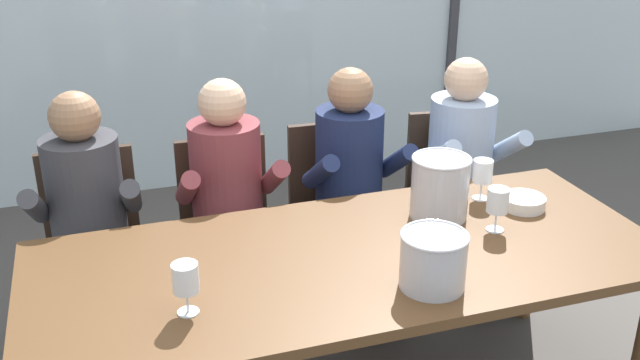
{
  "coord_description": "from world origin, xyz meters",
  "views": [
    {
      "loc": [
        -0.82,
        -2.15,
        2.01
      ],
      "look_at": [
        0.0,
        0.35,
        0.87
      ],
      "focal_mm": 40.66,
      "sensor_mm": 36.0,
      "label": 1
    }
  ],
  "objects_px": {
    "tasting_bowl": "(523,202)",
    "chair_near_curtain": "(94,233)",
    "person_pale_blue_shirt": "(467,164)",
    "wine_glass_by_left_taster": "(498,201)",
    "chair_right_of_center": "(451,184)",
    "ice_bucket_primary": "(440,186)",
    "person_navy_polo": "(355,179)",
    "chair_center": "(335,199)",
    "person_charcoal_jacket": "(87,214)",
    "person_maroon_top": "(230,195)",
    "wine_glass_center_pour": "(185,279)",
    "chair_left_of_center": "(227,218)",
    "ice_bucket_secondary": "(433,259)",
    "dining_table": "(350,271)",
    "wine_glass_near_bucket": "(483,173)"
  },
  "relations": [
    {
      "from": "tasting_bowl",
      "to": "chair_near_curtain",
      "type": "bearing_deg",
      "value": 155.74
    },
    {
      "from": "person_pale_blue_shirt",
      "to": "wine_glass_by_left_taster",
      "type": "xyz_separation_m",
      "value": [
        -0.29,
        -0.75,
        0.17
      ]
    },
    {
      "from": "chair_right_of_center",
      "to": "ice_bucket_primary",
      "type": "height_order",
      "value": "ice_bucket_primary"
    },
    {
      "from": "chair_near_curtain",
      "to": "chair_right_of_center",
      "type": "distance_m",
      "value": 1.78
    },
    {
      "from": "person_navy_polo",
      "to": "chair_center",
      "type": "bearing_deg",
      "value": 100.53
    },
    {
      "from": "chair_right_of_center",
      "to": "person_charcoal_jacket",
      "type": "xyz_separation_m",
      "value": [
        -1.79,
        -0.14,
        0.17
      ]
    },
    {
      "from": "chair_right_of_center",
      "to": "person_navy_polo",
      "type": "height_order",
      "value": "person_navy_polo"
    },
    {
      "from": "person_maroon_top",
      "to": "ice_bucket_primary",
      "type": "xyz_separation_m",
      "value": [
        0.73,
        -0.57,
        0.18
      ]
    },
    {
      "from": "tasting_bowl",
      "to": "wine_glass_center_pour",
      "type": "xyz_separation_m",
      "value": [
        -1.42,
        -0.33,
        0.1
      ]
    },
    {
      "from": "chair_near_curtain",
      "to": "wine_glass_center_pour",
      "type": "xyz_separation_m",
      "value": [
        0.27,
        -1.1,
        0.34
      ]
    },
    {
      "from": "chair_left_of_center",
      "to": "chair_right_of_center",
      "type": "distance_m",
      "value": 1.18
    },
    {
      "from": "ice_bucket_secondary",
      "to": "wine_glass_by_left_taster",
      "type": "xyz_separation_m",
      "value": [
        0.41,
        0.29,
        0.02
      ]
    },
    {
      "from": "dining_table",
      "to": "chair_right_of_center",
      "type": "height_order",
      "value": "chair_right_of_center"
    },
    {
      "from": "person_maroon_top",
      "to": "tasting_bowl",
      "type": "distance_m",
      "value": 1.26
    },
    {
      "from": "person_pale_blue_shirt",
      "to": "wine_glass_near_bucket",
      "type": "xyz_separation_m",
      "value": [
        -0.2,
        -0.47,
        0.17
      ]
    },
    {
      "from": "chair_near_curtain",
      "to": "chair_right_of_center",
      "type": "height_order",
      "value": "same"
    },
    {
      "from": "wine_glass_near_bucket",
      "to": "dining_table",
      "type": "bearing_deg",
      "value": -157.88
    },
    {
      "from": "chair_left_of_center",
      "to": "ice_bucket_secondary",
      "type": "bearing_deg",
      "value": -65.63
    },
    {
      "from": "chair_right_of_center",
      "to": "wine_glass_near_bucket",
      "type": "xyz_separation_m",
      "value": [
        -0.2,
        -0.62,
        0.34
      ]
    },
    {
      "from": "person_charcoal_jacket",
      "to": "wine_glass_near_bucket",
      "type": "distance_m",
      "value": 1.67
    },
    {
      "from": "dining_table",
      "to": "ice_bucket_secondary",
      "type": "bearing_deg",
      "value": -56.78
    },
    {
      "from": "chair_right_of_center",
      "to": "person_pale_blue_shirt",
      "type": "height_order",
      "value": "person_pale_blue_shirt"
    },
    {
      "from": "chair_center",
      "to": "person_pale_blue_shirt",
      "type": "relative_size",
      "value": 0.73
    },
    {
      "from": "person_navy_polo",
      "to": "chair_near_curtain",
      "type": "bearing_deg",
      "value": 170.44
    },
    {
      "from": "chair_near_curtain",
      "to": "chair_center",
      "type": "relative_size",
      "value": 1.0
    },
    {
      "from": "chair_near_curtain",
      "to": "ice_bucket_primary",
      "type": "distance_m",
      "value": 1.56
    },
    {
      "from": "chair_near_curtain",
      "to": "chair_center",
      "type": "xyz_separation_m",
      "value": [
        1.15,
        0.01,
        0.0
      ]
    },
    {
      "from": "ice_bucket_secondary",
      "to": "ice_bucket_primary",
      "type": "bearing_deg",
      "value": 61.03
    },
    {
      "from": "ice_bucket_secondary",
      "to": "chair_right_of_center",
      "type": "bearing_deg",
      "value": 59.04
    },
    {
      "from": "person_charcoal_jacket",
      "to": "tasting_bowl",
      "type": "height_order",
      "value": "person_charcoal_jacket"
    },
    {
      "from": "chair_left_of_center",
      "to": "wine_glass_near_bucket",
      "type": "xyz_separation_m",
      "value": [
        0.98,
        -0.59,
        0.34
      ]
    },
    {
      "from": "chair_right_of_center",
      "to": "dining_table",
      "type": "bearing_deg",
      "value": -126.88
    },
    {
      "from": "person_navy_polo",
      "to": "wine_glass_by_left_taster",
      "type": "height_order",
      "value": "person_navy_polo"
    },
    {
      "from": "chair_left_of_center",
      "to": "ice_bucket_primary",
      "type": "distance_m",
      "value": 1.06
    },
    {
      "from": "chair_center",
      "to": "person_navy_polo",
      "type": "bearing_deg",
      "value": -75.73
    },
    {
      "from": "person_maroon_top",
      "to": "ice_bucket_primary",
      "type": "distance_m",
      "value": 0.94
    },
    {
      "from": "person_maroon_top",
      "to": "ice_bucket_secondary",
      "type": "bearing_deg",
      "value": -65.17
    },
    {
      "from": "dining_table",
      "to": "wine_glass_center_pour",
      "type": "distance_m",
      "value": 0.67
    },
    {
      "from": "chair_left_of_center",
      "to": "wine_glass_by_left_taster",
      "type": "distance_m",
      "value": 1.28
    },
    {
      "from": "person_pale_blue_shirt",
      "to": "chair_right_of_center",
      "type": "bearing_deg",
      "value": 88.54
    },
    {
      "from": "person_pale_blue_shirt",
      "to": "person_maroon_top",
      "type": "bearing_deg",
      "value": 178.46
    },
    {
      "from": "chair_left_of_center",
      "to": "wine_glass_by_left_taster",
      "type": "relative_size",
      "value": 4.96
    },
    {
      "from": "dining_table",
      "to": "ice_bucket_secondary",
      "type": "distance_m",
      "value": 0.38
    },
    {
      "from": "chair_near_curtain",
      "to": "ice_bucket_secondary",
      "type": "relative_size",
      "value": 3.79
    },
    {
      "from": "person_pale_blue_shirt",
      "to": "wine_glass_by_left_taster",
      "type": "bearing_deg",
      "value": -113.13
    },
    {
      "from": "chair_right_of_center",
      "to": "wine_glass_near_bucket",
      "type": "relative_size",
      "value": 4.96
    },
    {
      "from": "chair_left_of_center",
      "to": "person_pale_blue_shirt",
      "type": "bearing_deg",
      "value": -3.65
    },
    {
      "from": "chair_center",
      "to": "wine_glass_by_left_taster",
      "type": "xyz_separation_m",
      "value": [
        0.33,
        -0.91,
        0.34
      ]
    },
    {
      "from": "tasting_bowl",
      "to": "chair_center",
      "type": "bearing_deg",
      "value": 125.06
    },
    {
      "from": "wine_glass_by_left_taster",
      "to": "wine_glass_near_bucket",
      "type": "xyz_separation_m",
      "value": [
        0.09,
        0.27,
        -0.0
      ]
    }
  ]
}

